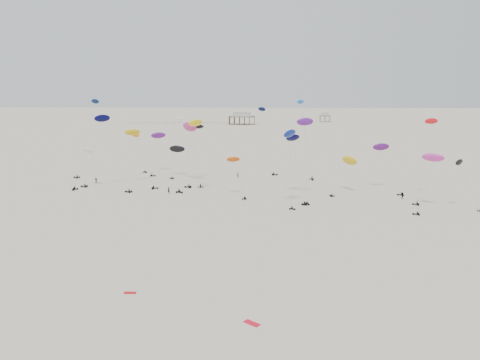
{
  "coord_description": "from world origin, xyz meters",
  "views": [
    {
      "loc": [
        5.0,
        -25.35,
        29.7
      ],
      "look_at": [
        0.0,
        88.0,
        7.0
      ],
      "focal_mm": 35.0,
      "sensor_mm": 36.0,
      "label": 1
    }
  ],
  "objects_px": {
    "pavilion_main": "(242,119)",
    "rig_0": "(84,161)",
    "rig_4": "(157,139)",
    "spectator_0": "(169,194)",
    "pavilion_small": "(325,118)",
    "rig_9": "(132,144)"
  },
  "relations": [
    {
      "from": "pavilion_small",
      "to": "rig_4",
      "type": "relative_size",
      "value": 0.64
    },
    {
      "from": "rig_0",
      "to": "rig_9",
      "type": "distance_m",
      "value": 14.74
    },
    {
      "from": "pavilion_main",
      "to": "rig_0",
      "type": "height_order",
      "value": "rig_0"
    },
    {
      "from": "pavilion_main",
      "to": "rig_9",
      "type": "relative_size",
      "value": 1.02
    },
    {
      "from": "rig_4",
      "to": "rig_9",
      "type": "bearing_deg",
      "value": 39.02
    },
    {
      "from": "spectator_0",
      "to": "pavilion_main",
      "type": "bearing_deg",
      "value": -59.24
    },
    {
      "from": "rig_0",
      "to": "spectator_0",
      "type": "distance_m",
      "value": 28.83
    },
    {
      "from": "pavilion_main",
      "to": "rig_4",
      "type": "distance_m",
      "value": 213.42
    },
    {
      "from": "pavilion_small",
      "to": "rig_4",
      "type": "bearing_deg",
      "value": -110.71
    },
    {
      "from": "rig_4",
      "to": "spectator_0",
      "type": "relative_size",
      "value": 6.3
    },
    {
      "from": "pavilion_main",
      "to": "rig_4",
      "type": "xyz_separation_m",
      "value": [
        -21.59,
        -212.2,
        7.28
      ]
    },
    {
      "from": "rig_0",
      "to": "spectator_0",
      "type": "xyz_separation_m",
      "value": [
        26.66,
        -7.68,
        -7.84
      ]
    },
    {
      "from": "rig_4",
      "to": "spectator_0",
      "type": "bearing_deg",
      "value": 62.68
    },
    {
      "from": "rig_0",
      "to": "pavilion_small",
      "type": "bearing_deg",
      "value": -105.93
    },
    {
      "from": "rig_4",
      "to": "spectator_0",
      "type": "distance_m",
      "value": 38.62
    },
    {
      "from": "rig_4",
      "to": "pavilion_small",
      "type": "bearing_deg",
      "value": -155.0
    },
    {
      "from": "rig_0",
      "to": "rig_4",
      "type": "height_order",
      "value": "rig_4"
    },
    {
      "from": "pavilion_main",
      "to": "rig_0",
      "type": "relative_size",
      "value": 1.7
    },
    {
      "from": "pavilion_main",
      "to": "rig_4",
      "type": "height_order",
      "value": "rig_4"
    },
    {
      "from": "pavilion_small",
      "to": "rig_9",
      "type": "height_order",
      "value": "rig_9"
    },
    {
      "from": "pavilion_main",
      "to": "pavilion_small",
      "type": "relative_size",
      "value": 2.33
    },
    {
      "from": "rig_9",
      "to": "pavilion_main",
      "type": "bearing_deg",
      "value": 8.61
    }
  ]
}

